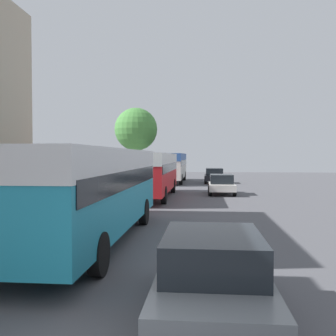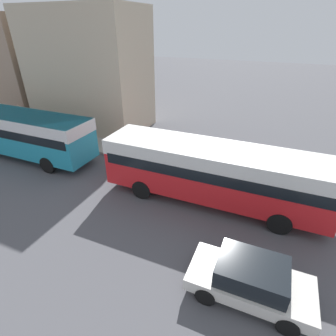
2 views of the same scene
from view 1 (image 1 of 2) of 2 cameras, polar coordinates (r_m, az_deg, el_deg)
bus_lead at (r=11.81m, az=-11.50°, el=-2.07°), size 2.50×10.35×2.90m
bus_following at (r=24.21m, az=-2.51°, el=-0.10°), size 2.56×10.44×2.86m
bus_third_in_line at (r=38.18m, az=0.55°, el=0.68°), size 2.58×10.57×2.95m
car_crossing at (r=6.58m, az=6.77°, el=-15.49°), size 1.91×3.96×1.39m
car_far_curb at (r=37.39m, az=7.06°, el=-1.12°), size 1.93×4.17×1.48m
car_distant at (r=26.55m, az=8.14°, el=-2.41°), size 1.85×3.84×1.40m
street_tree at (r=37.98m, az=-4.89°, el=5.87°), size 4.30×4.30×7.39m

